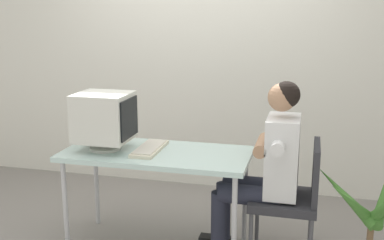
% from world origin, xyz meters
% --- Properties ---
extents(wall_back, '(8.00, 0.10, 3.00)m').
position_xyz_m(wall_back, '(0.30, 1.40, 1.50)').
color(wall_back, silver).
rests_on(wall_back, ground_plane).
extents(desk, '(1.36, 0.63, 0.75)m').
position_xyz_m(desk, '(0.00, 0.00, 0.69)').
color(desk, '#B7B7BC').
rests_on(desk, ground_plane).
extents(crt_monitor, '(0.39, 0.36, 0.42)m').
position_xyz_m(crt_monitor, '(-0.38, -0.04, 0.99)').
color(crt_monitor, silver).
rests_on(crt_monitor, desk).
extents(keyboard, '(0.17, 0.44, 0.03)m').
position_xyz_m(keyboard, '(-0.06, 0.01, 0.77)').
color(keyboard, beige).
rests_on(keyboard, desk).
extents(office_chair, '(0.46, 0.46, 0.87)m').
position_xyz_m(office_chair, '(0.98, 0.05, 0.50)').
color(office_chair, '#4C4C51').
rests_on(office_chair, ground_plane).
extents(person_seated, '(0.71, 0.56, 1.29)m').
position_xyz_m(person_seated, '(0.78, 0.05, 0.70)').
color(person_seated, silver).
rests_on(person_seated, ground_plane).
extents(potted_plant, '(0.76, 0.73, 0.90)m').
position_xyz_m(potted_plant, '(1.47, -0.26, 0.37)').
color(potted_plant, silver).
rests_on(potted_plant, ground_plane).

